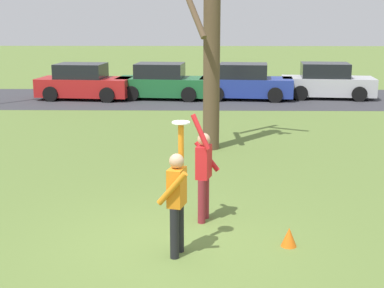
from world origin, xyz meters
The scene contains 11 objects.
ground_plane centered at (0.00, 0.00, 0.00)m, with size 120.00×120.00×0.00m, color olive.
person_catcher centered at (0.11, -0.41, 0.98)m, with size 0.48×0.58×2.08m.
person_defender centered at (0.53, 1.09, 0.98)m, with size 0.54×0.62×2.04m.
frisbee_disc centered at (0.17, -0.20, 2.09)m, with size 0.28×0.28×0.02m, color white.
parked_car_red centered at (-4.80, 16.17, 0.73)m, with size 4.26×2.36×1.59m.
parked_car_green centered at (-1.28, 16.37, 0.73)m, with size 4.26×2.36×1.59m.
parked_car_blue centered at (2.46, 16.27, 0.73)m, with size 4.26×2.36×1.59m.
parked_car_silver centered at (6.19, 16.64, 0.73)m, with size 4.26×2.36×1.59m.
parking_strip centered at (0.51, 16.32, 0.00)m, with size 20.64×6.40×0.01m, color #38383D.
bare_tree_tall centered at (0.76, 6.75, 3.25)m, with size 1.97×1.95×6.44m.
field_cone_orange centered at (1.93, -0.06, 0.16)m, with size 0.26×0.26×0.32m, color orange.
Camera 1 is at (0.48, -8.55, 3.71)m, focal length 51.75 mm.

